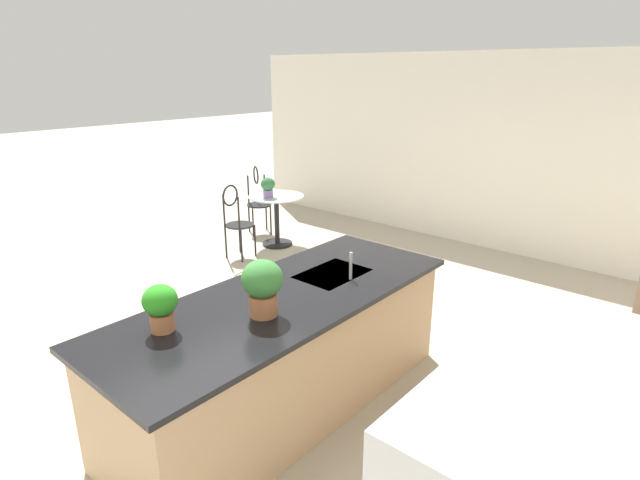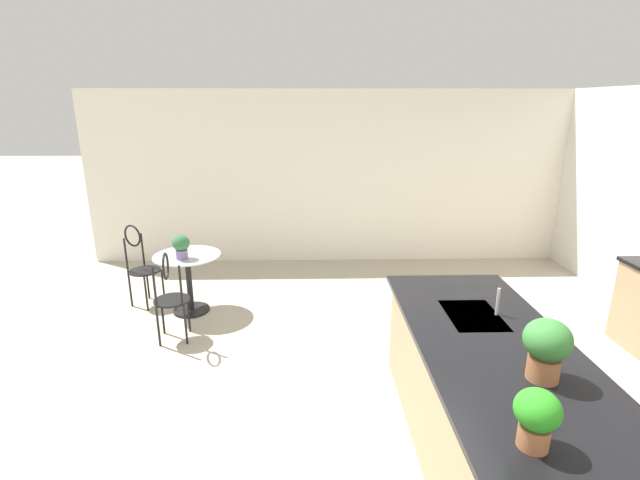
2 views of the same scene
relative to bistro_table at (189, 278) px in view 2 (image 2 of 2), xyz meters
name	(u,v)px [view 2 (image 2 of 2)]	position (x,y,z in m)	size (l,w,h in m)	color
ground_plane	(364,439)	(2.30, 1.89, -0.45)	(40.00, 40.00, 0.00)	#B2A893
wall_left_window	(335,178)	(-1.96, 1.89, 0.90)	(0.12, 7.80, 2.70)	silver
kitchen_island	(494,411)	(2.60, 2.74, 0.02)	(2.80, 1.06, 0.92)	tan
bistro_table	(189,278)	(0.00, 0.00, 0.00)	(0.80, 0.80, 0.74)	black
chair_near_window	(170,293)	(0.75, 0.00, 0.13)	(0.51, 0.43, 1.04)	black
chair_by_island	(141,262)	(-0.24, -0.66, 0.13)	(0.52, 0.52, 1.04)	black
sink_faucet	(498,302)	(2.05, 2.92, 0.58)	(0.02, 0.02, 0.22)	#B2B5BA
potted_plant_on_table	(181,246)	(0.14, -0.02, 0.45)	(0.20, 0.20, 0.28)	#7A669E
potted_plant_counter_far	(537,416)	(3.45, 2.54, 0.65)	(0.21, 0.21, 0.30)	#9E603D
potted_plant_counter_near	(547,346)	(2.90, 2.85, 0.69)	(0.27, 0.27, 0.38)	#9E603D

